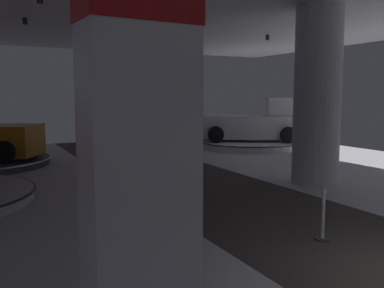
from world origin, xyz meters
TOP-DOWN VIEW (x-y plane):
  - column_right at (3.40, 6.64)m, footprint 1.45×1.45m
  - brand_sign_pylon at (-4.67, 0.52)m, footprint 1.30×0.72m
  - display_platform_deep_right at (7.01, 15.40)m, footprint 5.68×5.68m
  - pickup_truck_deep_right at (7.29, 15.23)m, footprint 5.63×4.58m
  - visitor_walking_near at (1.17, 10.88)m, footprint 0.32×0.32m
  - stanchion_a at (-0.22, 2.56)m, footprint 0.28×0.28m

SIDE VIEW (x-z plane):
  - display_platform_deep_right at x=7.01m, z-range 0.02..0.38m
  - stanchion_a at x=-0.22m, z-range -0.13..0.88m
  - visitor_walking_near at x=1.17m, z-range 0.11..1.70m
  - pickup_truck_deep_right at x=7.29m, z-range 0.15..2.45m
  - brand_sign_pylon at x=-4.67m, z-range 0.07..4.43m
  - column_right at x=3.40m, z-range 0.00..5.50m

